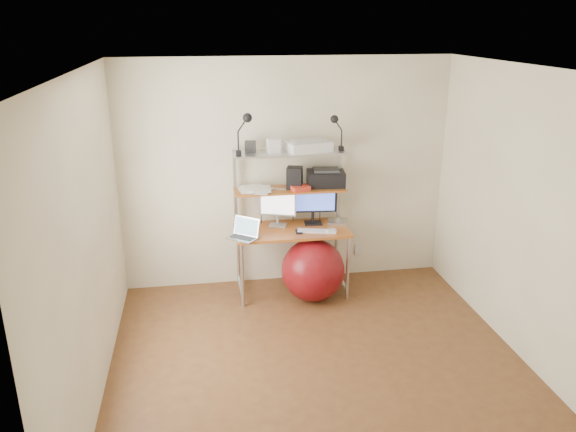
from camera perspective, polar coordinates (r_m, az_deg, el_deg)
name	(u,v)px	position (r m, az deg, el deg)	size (l,w,h in m)	color
room	(322,232)	(4.47, 3.50, -1.61)	(3.60, 3.60, 3.60)	brown
computer_desk	(291,208)	(5.96, 0.28, 0.83)	(1.20, 0.60, 1.57)	#A85E20
wall_outlet	(358,250)	(6.63, 7.13, -3.41)	(0.08, 0.01, 0.12)	silver
monitor_silver	(277,205)	(6.00, -1.08, 1.17)	(0.39, 0.19, 0.45)	#A6A7AA
monitor_black	(313,201)	(6.07, 2.57, 1.58)	(0.52, 0.16, 0.52)	black
laptop	(245,234)	(5.74, -4.44, -1.79)	(0.37, 0.37, 0.26)	#BABBBF
keyboard	(317,231)	(5.91, 2.95, -1.53)	(0.41, 0.12, 0.01)	silver
mouse	(331,231)	(5.90, 4.40, -1.52)	(0.10, 0.06, 0.03)	silver
mac_mini	(337,222)	(6.14, 5.05, -0.61)	(0.21, 0.21, 0.04)	#BABBBF
phone	(299,232)	(5.88, 1.11, -1.61)	(0.07, 0.13, 0.01)	black
printer	(326,178)	(6.05, 3.86, 3.88)	(0.43, 0.32, 0.19)	black
nas_cube	(295,178)	(5.94, 0.67, 3.90)	(0.16, 0.16, 0.23)	black
red_box	(301,188)	(5.88, 1.28, 2.83)	(0.18, 0.12, 0.05)	red
scanner	(308,146)	(5.89, 2.06, 7.16)	(0.50, 0.38, 0.12)	silver
box_white	(274,146)	(5.80, -1.48, 7.13)	(0.12, 0.10, 0.14)	silver
box_grey	(250,147)	(5.85, -3.84, 7.05)	(0.11, 0.11, 0.11)	#2D2E30
clip_lamp_left	(246,125)	(5.64, -4.34, 9.23)	(0.17, 0.10, 0.43)	black
clip_lamp_right	(336,125)	(5.86, 4.89, 9.21)	(0.15, 0.08, 0.37)	black
exercise_ball	(313,270)	(5.98, 2.55, -5.51)	(0.67, 0.67, 0.67)	maroon
paper_stack	(256,189)	(5.91, -3.28, 2.75)	(0.39, 0.42, 0.02)	white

